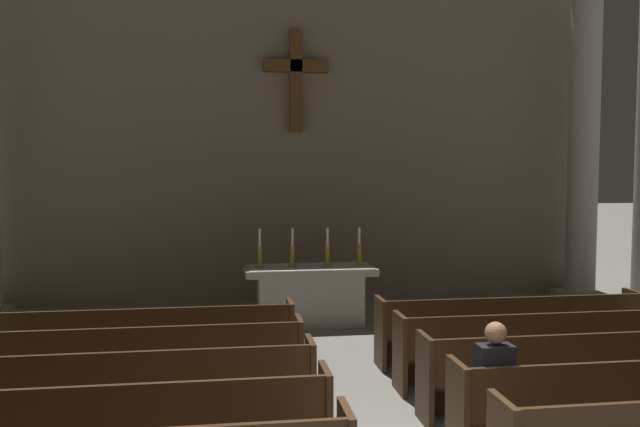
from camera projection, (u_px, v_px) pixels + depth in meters
name	position (u px, v px, depth m)	size (l,w,h in m)	color
pew_left_row_3	(126.00, 394.00, 6.71)	(3.74, 0.50, 0.95)	#422B19
pew_left_row_4	(137.00, 365.00, 7.69)	(3.74, 0.50, 0.95)	#422B19
pew_left_row_5	(147.00, 342.00, 8.67)	(3.74, 0.50, 0.95)	#422B19
pew_right_row_3	(588.00, 372.00, 7.43)	(3.74, 0.50, 0.95)	#422B19
pew_right_row_4	(545.00, 347.00, 8.41)	(3.74, 0.50, 0.95)	#422B19
pew_right_row_5	(511.00, 328.00, 9.39)	(3.74, 0.50, 0.95)	#422B19
column_right_fourth	(584.00, 133.00, 13.40)	(0.88, 0.88, 6.88)	#ADA89E
altar	(310.00, 294.00, 11.58)	(2.20, 0.90, 1.01)	#A8A399
candlestick_outer_left	(260.00, 255.00, 11.41)	(0.16, 0.16, 0.66)	#B79338
candlestick_inner_left	(292.00, 255.00, 11.49)	(0.16, 0.16, 0.66)	#B79338
candlestick_inner_right	(327.00, 254.00, 11.58)	(0.16, 0.16, 0.66)	#B79338
candlestick_outer_right	(359.00, 253.00, 11.66)	(0.16, 0.16, 0.66)	#B79338
apse_with_cross	(294.00, 103.00, 13.62)	(12.17, 0.49, 7.94)	gray
lone_worshipper	(491.00, 387.00, 6.25)	(0.32, 0.43, 1.32)	#26262B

